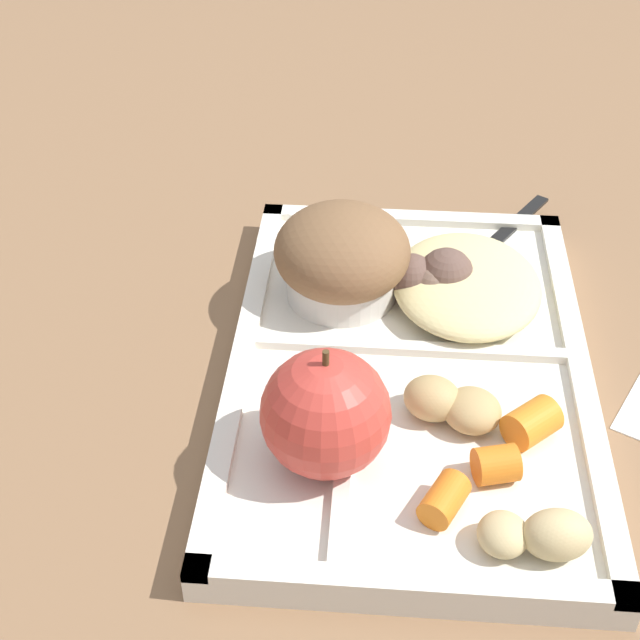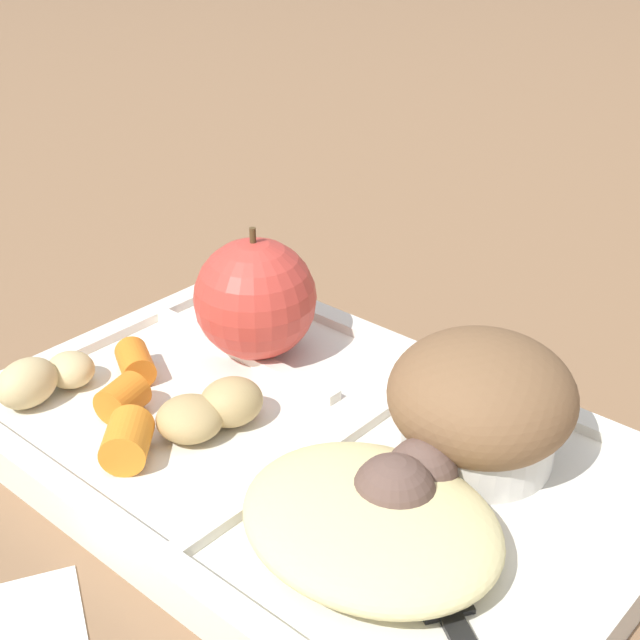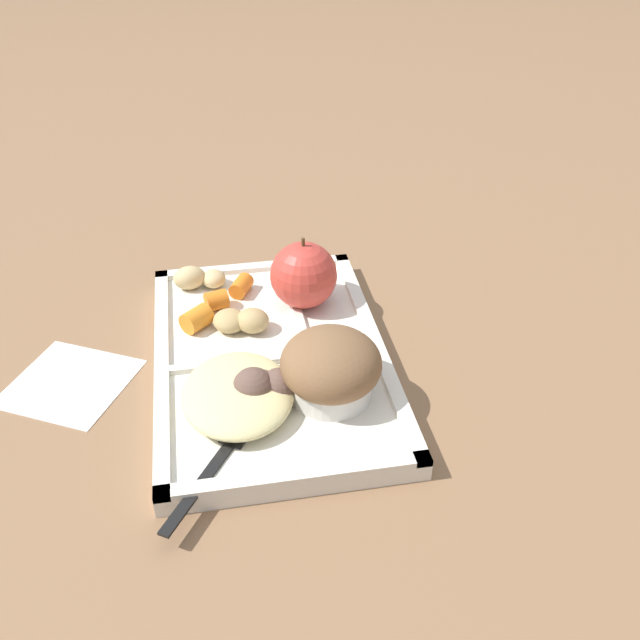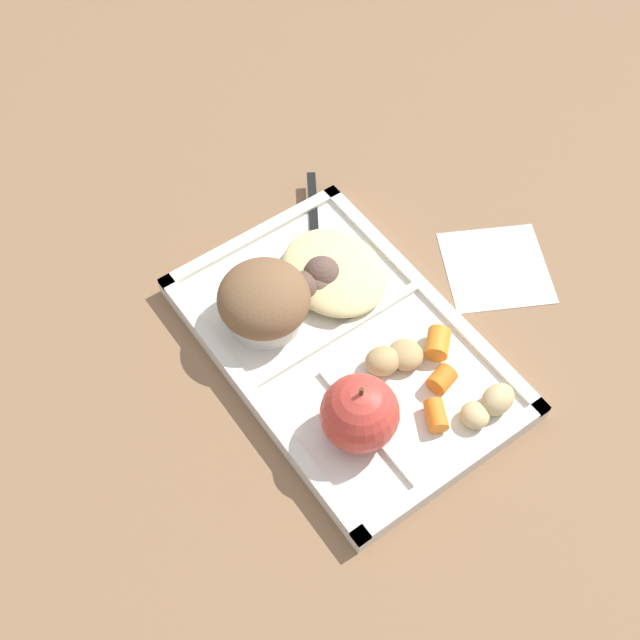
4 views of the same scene
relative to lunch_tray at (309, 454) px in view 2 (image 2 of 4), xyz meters
The scene contains 15 objects.
ground 0.01m from the lunch_tray, 27.44° to the right, with size 6.00×6.00×0.00m, color #846042.
lunch_tray is the anchor object (origin of this frame).
green_apple 0.10m from the lunch_tray, 150.90° to the left, with size 0.07×0.07×0.08m.
bran_muffin 0.09m from the lunch_tray, 33.94° to the left, with size 0.09×0.09×0.06m.
carrot_slice_center 0.10m from the lunch_tray, 152.63° to the right, with size 0.02×0.02×0.02m, color orange.
carrot_slice_back 0.09m from the lunch_tray, 129.93° to the right, with size 0.02×0.02×0.03m, color orange.
carrot_slice_edge 0.12m from the lunch_tray, behind, with size 0.02×0.02×0.03m, color orange.
potato_chunk_golden 0.15m from the lunch_tray, 151.87° to the right, with size 0.04×0.03×0.03m, color tan.
potato_chunk_small 0.06m from the lunch_tray, 144.09° to the right, with size 0.03×0.03×0.02m, color tan.
potato_chunk_corner 0.14m from the lunch_tray, 160.94° to the right, with size 0.03×0.03×0.02m, color tan.
potato_chunk_wedge 0.05m from the lunch_tray, 163.16° to the right, with size 0.03×0.03×0.02m, color tan.
egg_noodle_pile 0.08m from the lunch_tray, 28.54° to the right, with size 0.12×0.10×0.03m, color beige.
meatball_side 0.07m from the lunch_tray, 13.36° to the right, with size 0.03×0.03×0.03m, color #755B4C.
meatball_front 0.07m from the lunch_tray, ahead, with size 0.03×0.03×0.03m, color brown.
meatball_center 0.08m from the lunch_tray, 18.40° to the right, with size 0.04×0.04×0.04m, color brown.
Camera 2 is at (0.24, -0.27, 0.28)m, focal length 50.31 mm.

